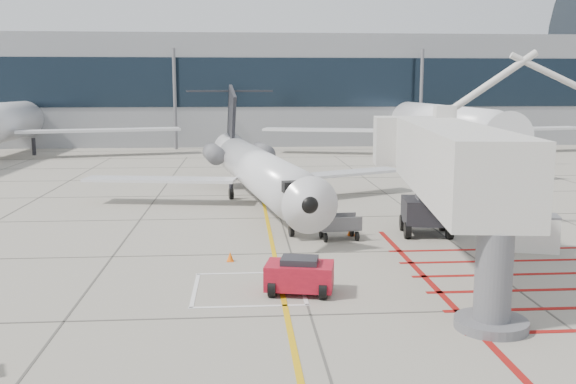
{
  "coord_description": "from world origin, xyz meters",
  "views": [
    {
      "loc": [
        -2.25,
        -24.17,
        7.48
      ],
      "look_at": [
        0.0,
        6.0,
        2.5
      ],
      "focal_mm": 40.0,
      "sensor_mm": 36.0,
      "label": 1
    }
  ],
  "objects": [
    {
      "name": "ground_power_unit",
      "position": [
        11.16,
        3.69,
        0.84
      ],
      "size": [
        2.39,
        1.78,
        1.68
      ],
      "primitive_type": null,
      "rotation": [
        0.0,
        0.0,
        -0.28
      ],
      "color": "white",
      "rests_on": "ground_plane"
    },
    {
      "name": "cone_side",
      "position": [
        3.33,
        7.34,
        0.28
      ],
      "size": [
        0.41,
        0.41,
        0.57
      ],
      "primitive_type": "cone",
      "color": "#F45D0C",
      "rests_on": "ground_plane"
    },
    {
      "name": "bg_aircraft_c",
      "position": [
        18.94,
        46.0,
        6.23
      ],
      "size": [
        37.36,
        41.52,
        12.45
      ],
      "primitive_type": null,
      "color": "silver",
      "rests_on": "ground_plane"
    },
    {
      "name": "baggage_cart",
      "position": [
        2.57,
        6.54,
        0.64
      ],
      "size": [
        2.13,
        1.47,
        1.27
      ],
      "primitive_type": null,
      "rotation": [
        0.0,
        0.0,
        0.1
      ],
      "color": "#505155",
      "rests_on": "ground_plane"
    },
    {
      "name": "pushback_tug",
      "position": [
        -0.15,
        -1.66,
        0.71
      ],
      "size": [
        2.7,
        1.98,
        1.42
      ],
      "primitive_type": null,
      "rotation": [
        0.0,
        0.0,
        -0.2
      ],
      "color": "#AD1023",
      "rests_on": "ground_plane"
    },
    {
      "name": "terminal_building",
      "position": [
        10.0,
        70.0,
        7.0
      ],
      "size": [
        180.0,
        28.0,
        14.0
      ],
      "primitive_type": "cube",
      "color": "gray",
      "rests_on": "ground_plane"
    },
    {
      "name": "jet_bridge",
      "position": [
        6.37,
        1.09,
        3.93
      ],
      "size": [
        11.74,
        20.69,
        7.87
      ],
      "primitive_type": null,
      "rotation": [
        0.0,
        0.0,
        -0.13
      ],
      "color": "silver",
      "rests_on": "ground_plane"
    },
    {
      "name": "cone_nose",
      "position": [
        -2.75,
        2.86,
        0.22
      ],
      "size": [
        0.31,
        0.31,
        0.43
      ],
      "primitive_type": "cone",
      "color": "#FF660D",
      "rests_on": "ground_plane"
    },
    {
      "name": "ground_plane",
      "position": [
        0.0,
        0.0,
        0.0
      ],
      "size": [
        260.0,
        260.0,
        0.0
      ],
      "primitive_type": "plane",
      "color": "#9C9586",
      "rests_on": "ground"
    },
    {
      "name": "regional_jet",
      "position": [
        -0.78,
        13.87,
        3.71
      ],
      "size": [
        26.65,
        31.5,
        7.42
      ],
      "primitive_type": null,
      "rotation": [
        0.0,
        0.0,
        0.16
      ],
      "color": "silver",
      "rests_on": "ground_plane"
    },
    {
      "name": "terminal_glass_band",
      "position": [
        10.0,
        55.95,
        8.0
      ],
      "size": [
        180.0,
        0.1,
        6.0
      ],
      "primitive_type": "cube",
      "color": "black",
      "rests_on": "ground_plane"
    }
  ]
}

